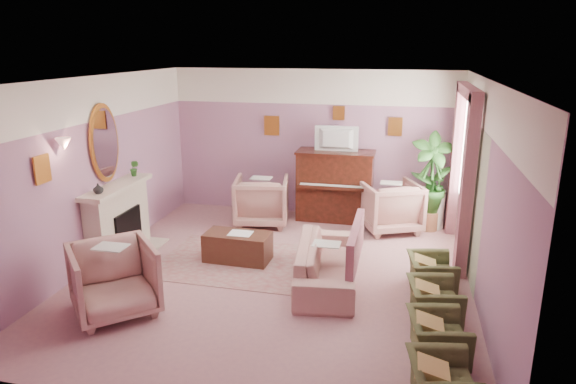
% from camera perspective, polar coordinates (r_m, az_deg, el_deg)
% --- Properties ---
extents(floor, '(5.50, 6.00, 0.01)m').
position_cam_1_polar(floor, '(7.58, -1.47, -9.17)').
color(floor, '#A56F73').
rests_on(floor, ground).
extents(ceiling, '(5.50, 6.00, 0.01)m').
position_cam_1_polar(ceiling, '(6.87, -1.64, 12.47)').
color(ceiling, silver).
rests_on(ceiling, wall_back).
extents(wall_back, '(5.50, 0.02, 2.80)m').
position_cam_1_polar(wall_back, '(9.96, 2.73, 5.44)').
color(wall_back, slate).
rests_on(wall_back, floor).
extents(wall_front, '(5.50, 0.02, 2.80)m').
position_cam_1_polar(wall_front, '(4.42, -11.32, -8.70)').
color(wall_front, slate).
rests_on(wall_front, floor).
extents(wall_left, '(0.02, 6.00, 2.80)m').
position_cam_1_polar(wall_left, '(8.21, -20.51, 2.14)').
color(wall_left, slate).
rests_on(wall_left, floor).
extents(wall_right, '(0.02, 6.00, 2.80)m').
position_cam_1_polar(wall_right, '(6.97, 20.93, -0.25)').
color(wall_right, slate).
rests_on(wall_right, floor).
extents(picture_rail_band, '(5.50, 0.01, 0.65)m').
position_cam_1_polar(picture_rail_band, '(9.81, 2.81, 11.61)').
color(picture_rail_band, white).
rests_on(picture_rail_band, wall_back).
extents(stripe_panel, '(0.01, 3.00, 2.15)m').
position_cam_1_polar(stripe_panel, '(8.29, 19.46, 0.05)').
color(stripe_panel, '#ACB591').
rests_on(stripe_panel, wall_right).
extents(fireplace_surround, '(0.30, 1.40, 1.10)m').
position_cam_1_polar(fireplace_surround, '(8.51, -18.33, -3.15)').
color(fireplace_surround, beige).
rests_on(fireplace_surround, floor).
extents(fireplace_inset, '(0.18, 0.72, 0.68)m').
position_cam_1_polar(fireplace_inset, '(8.51, -17.66, -4.16)').
color(fireplace_inset, black).
rests_on(fireplace_inset, floor).
extents(fire_ember, '(0.06, 0.54, 0.10)m').
position_cam_1_polar(fire_ember, '(8.55, -17.33, -5.32)').
color(fire_ember, '#FF420F').
rests_on(fire_ember, floor).
extents(mantel_shelf, '(0.40, 1.55, 0.07)m').
position_cam_1_polar(mantel_shelf, '(8.34, -18.49, 0.54)').
color(mantel_shelf, beige).
rests_on(mantel_shelf, fireplace_surround).
extents(hearth, '(0.55, 1.50, 0.02)m').
position_cam_1_polar(hearth, '(8.60, -16.87, -6.65)').
color(hearth, beige).
rests_on(hearth, floor).
extents(mirror_frame, '(0.04, 0.72, 1.20)m').
position_cam_1_polar(mirror_frame, '(8.26, -19.74, 5.15)').
color(mirror_frame, '#C17829').
rests_on(mirror_frame, wall_left).
extents(mirror_glass, '(0.01, 0.60, 1.06)m').
position_cam_1_polar(mirror_glass, '(8.25, -19.60, 5.14)').
color(mirror_glass, silver).
rests_on(mirror_glass, wall_left).
extents(sconce_shade, '(0.20, 0.20, 0.16)m').
position_cam_1_polar(sconce_shade, '(7.34, -23.67, 4.90)').
color(sconce_shade, '#E19C8D').
rests_on(sconce_shade, wall_left).
extents(piano, '(1.40, 0.60, 1.30)m').
position_cam_1_polar(piano, '(9.75, 5.24, 0.63)').
color(piano, '#36140C').
rests_on(piano, floor).
extents(piano_keyshelf, '(1.30, 0.12, 0.06)m').
position_cam_1_polar(piano_keyshelf, '(9.40, 4.96, 0.49)').
color(piano_keyshelf, '#36140C').
rests_on(piano_keyshelf, piano).
extents(piano_keys, '(1.20, 0.08, 0.02)m').
position_cam_1_polar(piano_keys, '(9.38, 4.96, 0.72)').
color(piano_keys, silver).
rests_on(piano_keys, piano).
extents(piano_top, '(1.45, 0.65, 0.04)m').
position_cam_1_polar(piano_top, '(9.60, 5.34, 4.43)').
color(piano_top, '#36140C').
rests_on(piano_top, piano).
extents(television, '(0.80, 0.12, 0.48)m').
position_cam_1_polar(television, '(9.49, 5.34, 6.09)').
color(television, black).
rests_on(television, piano).
extents(print_back_left, '(0.30, 0.03, 0.38)m').
position_cam_1_polar(print_back_left, '(10.04, -1.82, 7.38)').
color(print_back_left, '#C17829').
rests_on(print_back_left, wall_back).
extents(print_back_right, '(0.26, 0.03, 0.34)m').
position_cam_1_polar(print_back_right, '(9.71, 11.83, 7.12)').
color(print_back_right, '#C17829').
rests_on(print_back_right, wall_back).
extents(print_back_mid, '(0.22, 0.03, 0.26)m').
position_cam_1_polar(print_back_mid, '(9.76, 5.66, 8.72)').
color(print_back_mid, '#C17829').
rests_on(print_back_mid, wall_back).
extents(print_left_wall, '(0.03, 0.28, 0.36)m').
position_cam_1_polar(print_left_wall, '(7.17, -25.64, 2.31)').
color(print_left_wall, '#C17829').
rests_on(print_left_wall, wall_left).
extents(window_blind, '(0.03, 1.40, 1.80)m').
position_cam_1_polar(window_blind, '(8.39, 19.44, 4.63)').
color(window_blind, white).
rests_on(window_blind, wall_right).
extents(curtain_left, '(0.16, 0.34, 2.60)m').
position_cam_1_polar(curtain_left, '(7.58, 19.28, 0.39)').
color(curtain_left, '#914F5C').
rests_on(curtain_left, floor).
extents(curtain_right, '(0.16, 0.34, 2.60)m').
position_cam_1_polar(curtain_right, '(9.36, 18.15, 3.34)').
color(curtain_right, '#914F5C').
rests_on(curtain_right, floor).
extents(pelmet, '(0.16, 2.20, 0.16)m').
position_cam_1_polar(pelmet, '(8.27, 19.44, 10.51)').
color(pelmet, '#914F5C').
rests_on(pelmet, wall_right).
extents(mantel_plant, '(0.16, 0.16, 0.28)m').
position_cam_1_polar(mantel_plant, '(8.75, -16.71, 2.55)').
color(mantel_plant, '#275B20').
rests_on(mantel_plant, mantel_shelf).
extents(mantel_vase, '(0.16, 0.16, 0.16)m').
position_cam_1_polar(mantel_vase, '(7.90, -20.34, 0.36)').
color(mantel_vase, white).
rests_on(mantel_vase, mantel_shelf).
extents(area_rug, '(2.53, 1.84, 0.01)m').
position_cam_1_polar(area_rug, '(8.01, -5.06, -7.75)').
color(area_rug, '#9D6B67').
rests_on(area_rug, floor).
extents(coffee_table, '(1.02, 0.54, 0.45)m').
position_cam_1_polar(coffee_table, '(7.99, -5.61, -6.11)').
color(coffee_table, '#452518').
rests_on(coffee_table, floor).
extents(table_paper, '(0.35, 0.28, 0.01)m').
position_cam_1_polar(table_paper, '(7.89, -5.31, -4.60)').
color(table_paper, white).
rests_on(table_paper, coffee_table).
extents(sofa, '(0.67, 2.01, 0.81)m').
position_cam_1_polar(sofa, '(7.22, 4.27, -7.02)').
color(sofa, tan).
rests_on(sofa, floor).
extents(sofa_throw, '(0.10, 1.52, 0.56)m').
position_cam_1_polar(sofa_throw, '(7.10, 7.51, -5.81)').
color(sofa_throw, '#914F5C').
rests_on(sofa_throw, sofa).
extents(floral_armchair_left, '(0.95, 0.95, 0.99)m').
position_cam_1_polar(floral_armchair_left, '(9.50, -2.97, -0.70)').
color(floral_armchair_left, tan).
rests_on(floral_armchair_left, floor).
extents(floral_armchair_right, '(0.95, 0.95, 0.99)m').
position_cam_1_polar(floral_armchair_right, '(9.34, 11.28, -1.29)').
color(floral_armchair_right, tan).
rests_on(floral_armchair_right, floor).
extents(floral_armchair_front, '(0.95, 0.95, 0.99)m').
position_cam_1_polar(floral_armchair_front, '(6.72, -18.82, -8.86)').
color(floral_armchair_front, tan).
rests_on(floral_armchair_front, floor).
extents(olive_chair_a, '(0.49, 0.69, 0.60)m').
position_cam_1_polar(olive_chair_a, '(5.19, 16.80, -19.06)').
color(olive_chair_a, '#494E29').
rests_on(olive_chair_a, floor).
extents(olive_chair_b, '(0.49, 0.69, 0.60)m').
position_cam_1_polar(olive_chair_b, '(5.88, 16.32, -14.52)').
color(olive_chair_b, '#494E29').
rests_on(olive_chair_b, floor).
extents(olive_chair_c, '(0.49, 0.69, 0.60)m').
position_cam_1_polar(olive_chair_c, '(6.60, 15.95, -10.95)').
color(olive_chair_c, '#494E29').
rests_on(olive_chair_c, floor).
extents(olive_chair_d, '(0.49, 0.69, 0.60)m').
position_cam_1_polar(olive_chair_d, '(7.35, 15.66, -8.09)').
color(olive_chair_d, '#494E29').
rests_on(olive_chair_d, floor).
extents(side_table, '(0.52, 0.52, 0.70)m').
position_cam_1_polar(side_table, '(9.73, 15.49, -1.77)').
color(side_table, silver).
rests_on(side_table, floor).
extents(side_plant_big, '(0.30, 0.30, 0.34)m').
position_cam_1_polar(side_plant_big, '(9.59, 15.72, 1.19)').
color(side_plant_big, '#275B20').
rests_on(side_plant_big, side_table).
extents(side_plant_small, '(0.16, 0.16, 0.28)m').
position_cam_1_polar(side_plant_small, '(9.51, 16.45, 0.82)').
color(side_plant_small, '#275B20').
rests_on(side_plant_small, side_table).
extents(palm_pot, '(0.34, 0.34, 0.34)m').
position_cam_1_polar(palm_pot, '(9.63, 15.32, -3.07)').
color(palm_pot, '#92593C').
rests_on(palm_pot, floor).
extents(palm_plant, '(0.76, 0.76, 1.44)m').
position_cam_1_polar(palm_plant, '(9.39, 15.71, 2.08)').
color(palm_plant, '#275B20').
rests_on(palm_plant, palm_pot).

